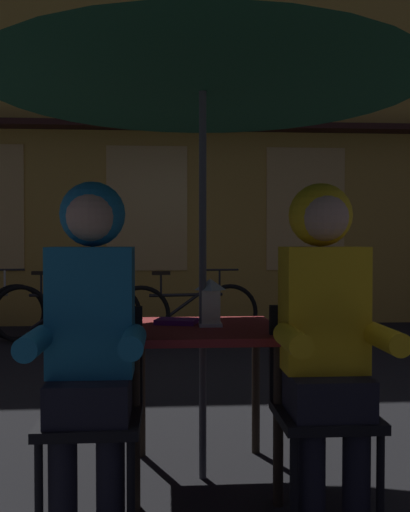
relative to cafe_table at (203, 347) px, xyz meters
name	(u,v)px	position (x,y,z in m)	size (l,w,h in m)	color
ground_plane	(203,478)	(0.00, 0.00, -0.64)	(60.00, 60.00, 0.00)	black
cafe_table	(203,347)	(0.00, 0.00, 0.00)	(0.72, 0.72, 0.74)	maroon
patio_umbrella	(203,52)	(0.00, 0.00, 1.42)	(2.10, 2.10, 2.31)	#4C4C51
lantern	(210,301)	(0.04, 0.02, 0.22)	(0.11, 0.11, 0.23)	white
chair_left	(93,401)	(-0.48, -0.37, -0.15)	(0.40, 0.40, 0.87)	black
chair_right	(321,397)	(0.48, -0.37, -0.15)	(0.40, 0.40, 0.87)	black
person_left_hooded	(91,317)	(-0.48, -0.43, 0.21)	(0.45, 0.56, 1.40)	black
person_right_hooded	(325,315)	(0.48, -0.43, 0.21)	(0.45, 0.56, 1.40)	black
shopfront_building	(225,105)	(0.67, 5.40, 2.45)	(10.00, 0.93, 6.20)	gold
bicycle_second	(67,313)	(-1.30, 3.76, -0.29)	(1.68, 0.08, 0.84)	black
bicycle_third	(186,312)	(0.05, 3.69, -0.29)	(1.67, 0.26, 0.84)	black
book	(177,321)	(-0.12, 0.10, 0.11)	(0.20, 0.14, 0.02)	#661E7A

